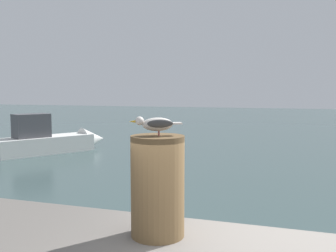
# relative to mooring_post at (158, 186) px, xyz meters

# --- Properties ---
(mooring_post) EXTENTS (0.40, 0.40, 0.76)m
(mooring_post) POSITION_rel_mooring_post_xyz_m (0.00, 0.00, 0.00)
(mooring_post) COLOR brown
(mooring_post) RESTS_ON harbor_quay
(seagull) EXTENTS (0.36, 0.24, 0.14)m
(seagull) POSITION_rel_mooring_post_xyz_m (-0.01, -0.00, 0.47)
(seagull) COLOR #C66B60
(seagull) RESTS_ON mooring_post
(boat_white) EXTENTS (3.80, 5.21, 2.00)m
(boat_white) POSITION_rel_mooring_post_xyz_m (-9.58, 12.54, -1.60)
(boat_white) COLOR silver
(boat_white) RESTS_ON ground_plane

